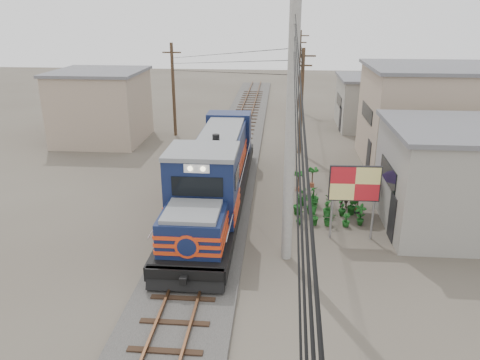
# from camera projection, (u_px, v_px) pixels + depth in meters

# --- Properties ---
(ground) EXTENTS (120.00, 120.00, 0.00)m
(ground) POSITION_uv_depth(u_px,v_px,m) (202.00, 248.00, 19.49)
(ground) COLOR #473F35
(ground) RESTS_ON ground
(ballast) EXTENTS (3.60, 70.00, 0.16)m
(ballast) POSITION_uv_depth(u_px,v_px,m) (228.00, 169.00, 28.81)
(ballast) COLOR #595651
(ballast) RESTS_ON ground
(track) EXTENTS (1.15, 70.00, 0.12)m
(track) POSITION_uv_depth(u_px,v_px,m) (228.00, 166.00, 28.75)
(track) COLOR #51331E
(track) RESTS_ON ground
(locomotive) EXTENTS (2.90, 15.79, 3.91)m
(locomotive) POSITION_uv_depth(u_px,v_px,m) (215.00, 174.00, 22.96)
(locomotive) COLOR black
(locomotive) RESTS_ON ground
(utility_pole_main) EXTENTS (0.40, 0.40, 10.00)m
(utility_pole_main) POSITION_uv_depth(u_px,v_px,m) (291.00, 136.00, 17.01)
(utility_pole_main) COLOR #9E9B93
(utility_pole_main) RESTS_ON ground
(wooden_pole_mid) EXTENTS (1.60, 0.24, 7.00)m
(wooden_pole_mid) POSITION_uv_depth(u_px,v_px,m) (301.00, 100.00, 30.95)
(wooden_pole_mid) COLOR #4C3826
(wooden_pole_mid) RESTS_ON ground
(wooden_pole_far) EXTENTS (1.60, 0.24, 7.50)m
(wooden_pole_far) POSITION_uv_depth(u_px,v_px,m) (299.00, 70.00, 43.92)
(wooden_pole_far) COLOR #4C3826
(wooden_pole_far) RESTS_ON ground
(wooden_pole_left) EXTENTS (1.60, 0.24, 7.00)m
(wooden_pole_left) POSITION_uv_depth(u_px,v_px,m) (173.00, 88.00, 35.44)
(wooden_pole_left) COLOR #4C3826
(wooden_pole_left) RESTS_ON ground
(power_lines) EXTENTS (9.65, 19.00, 3.30)m
(power_lines) POSITION_uv_depth(u_px,v_px,m) (221.00, 45.00, 24.82)
(power_lines) COLOR black
(power_lines) RESTS_ON ground
(shophouse_front) EXTENTS (7.35, 6.30, 4.70)m
(shophouse_front) POSITION_uv_depth(u_px,v_px,m) (469.00, 178.00, 20.56)
(shophouse_front) COLOR gray
(shophouse_front) RESTS_ON ground
(shophouse_mid) EXTENTS (8.40, 7.35, 6.20)m
(shophouse_mid) POSITION_uv_depth(u_px,v_px,m) (433.00, 117.00, 28.64)
(shophouse_mid) COLOR gray
(shophouse_mid) RESTS_ON ground
(shophouse_back) EXTENTS (6.30, 6.30, 4.20)m
(shophouse_back) POSITION_uv_depth(u_px,v_px,m) (376.00, 102.00, 38.45)
(shophouse_back) COLOR gray
(shophouse_back) RESTS_ON ground
(shophouse_left) EXTENTS (6.30, 6.30, 5.20)m
(shophouse_left) POSITION_uv_depth(u_px,v_px,m) (101.00, 106.00, 34.34)
(shophouse_left) COLOR gray
(shophouse_left) RESTS_ON ground
(billboard) EXTENTS (2.14, 0.17, 3.30)m
(billboard) POSITION_uv_depth(u_px,v_px,m) (355.00, 186.00, 19.47)
(billboard) COLOR #99999E
(billboard) RESTS_ON ground
(market_umbrella) EXTENTS (2.57, 2.57, 2.36)m
(market_umbrella) POSITION_uv_depth(u_px,v_px,m) (359.00, 172.00, 22.17)
(market_umbrella) COLOR black
(market_umbrella) RESTS_ON ground
(vendor) EXTENTS (0.56, 0.39, 1.47)m
(vendor) POSITION_uv_depth(u_px,v_px,m) (344.00, 194.00, 23.18)
(vendor) COLOR black
(vendor) RESTS_ON ground
(plant_nursery) EXTENTS (3.37, 3.06, 1.12)m
(plant_nursery) POSITION_uv_depth(u_px,v_px,m) (321.00, 206.00, 22.44)
(plant_nursery) COLOR #164F17
(plant_nursery) RESTS_ON ground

